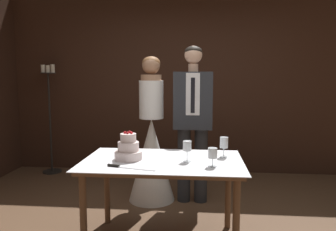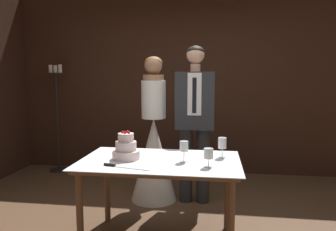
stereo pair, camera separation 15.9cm
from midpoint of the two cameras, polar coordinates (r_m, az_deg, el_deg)
wall_back at (r=5.02m, az=1.93°, el=6.07°), size 5.52×0.12×2.79m
cake_table at (r=2.87m, az=-2.53°, el=-9.36°), size 1.37×0.86×0.75m
tiered_cake at (r=2.88m, az=-8.50°, el=-5.88°), size 0.24×0.24×0.25m
cake_knife at (r=2.65m, az=-9.79°, el=-8.80°), size 0.40×0.12×0.02m
wine_glass_near at (r=2.77m, az=1.71°, el=-5.52°), size 0.07×0.07×0.18m
wine_glass_middle at (r=2.95m, az=8.21°, el=-4.77°), size 0.07×0.07×0.18m
wine_glass_far at (r=2.63m, az=6.06°, el=-6.62°), size 0.08×0.08×0.15m
bride at (r=3.87m, az=-4.06°, el=-5.76°), size 0.54×0.54×1.69m
groom at (r=3.75m, az=3.14°, el=-0.12°), size 0.44×0.25×1.80m
candle_stand at (r=5.27m, az=-20.68°, el=-0.58°), size 0.28×0.28×1.64m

